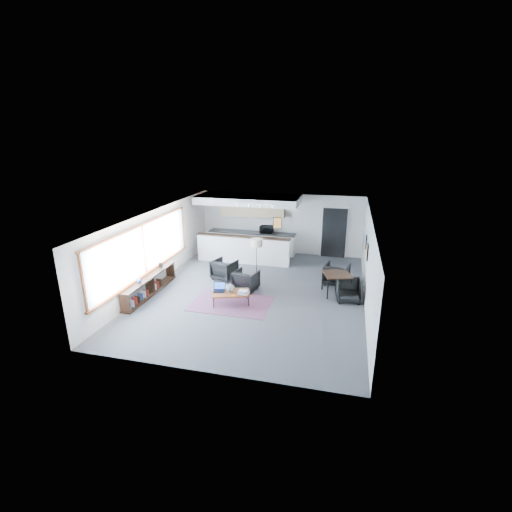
% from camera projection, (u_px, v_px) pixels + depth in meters
% --- Properties ---
extents(room, '(7.02, 9.02, 2.62)m').
position_uv_depth(room, '(255.00, 255.00, 11.94)').
color(room, '#464649').
rests_on(room, ground).
extents(window, '(0.10, 5.95, 1.66)m').
position_uv_depth(window, '(144.00, 251.00, 11.85)').
color(window, '#8CBFFF').
rests_on(window, room).
extents(console, '(0.35, 3.00, 0.80)m').
position_uv_depth(console, '(149.00, 285.00, 12.04)').
color(console, black).
rests_on(console, floor).
extents(kitchenette, '(4.20, 1.96, 2.60)m').
position_uv_depth(kitchenette, '(249.00, 224.00, 15.60)').
color(kitchenette, white).
rests_on(kitchenette, floor).
extents(doorway, '(1.10, 0.12, 2.15)m').
position_uv_depth(doorway, '(334.00, 232.00, 15.55)').
color(doorway, black).
rests_on(doorway, room).
extents(track_light, '(1.60, 0.07, 0.15)m').
position_uv_depth(track_light, '(254.00, 204.00, 13.71)').
color(track_light, silver).
rests_on(track_light, room).
extents(wall_art_lower, '(0.03, 0.38, 0.48)m').
position_uv_depth(wall_art_lower, '(367.00, 252.00, 11.43)').
color(wall_art_lower, black).
rests_on(wall_art_lower, room).
extents(wall_art_upper, '(0.03, 0.34, 0.44)m').
position_uv_depth(wall_art_upper, '(366.00, 242.00, 12.64)').
color(wall_art_upper, black).
rests_on(wall_art_upper, room).
extents(kilim_rug, '(2.44, 1.67, 0.01)m').
position_uv_depth(kilim_rug, '(231.00, 303.00, 11.51)').
color(kilim_rug, '#582E45').
rests_on(kilim_rug, floor).
extents(coffee_table, '(1.29, 0.98, 0.38)m').
position_uv_depth(coffee_table, '(231.00, 293.00, 11.40)').
color(coffee_table, brown).
rests_on(coffee_table, floor).
extents(laptop, '(0.40, 0.35, 0.25)m').
position_uv_depth(laptop, '(219.00, 288.00, 11.50)').
color(laptop, black).
rests_on(laptop, coffee_table).
extents(ceramic_pot, '(0.26, 0.26, 0.26)m').
position_uv_depth(ceramic_pot, '(230.00, 288.00, 11.37)').
color(ceramic_pot, gray).
rests_on(ceramic_pot, coffee_table).
extents(book_stack, '(0.33, 0.27, 0.10)m').
position_uv_depth(book_stack, '(243.00, 292.00, 11.31)').
color(book_stack, silver).
rests_on(book_stack, coffee_table).
extents(coaster, '(0.11, 0.11, 0.01)m').
position_uv_depth(coaster, '(234.00, 296.00, 11.16)').
color(coaster, '#E5590C').
rests_on(coaster, coffee_table).
extents(armchair_left, '(0.93, 0.90, 0.79)m').
position_uv_depth(armchair_left, '(224.00, 269.00, 13.35)').
color(armchair_left, black).
rests_on(armchair_left, floor).
extents(armchair_right, '(0.85, 0.82, 0.76)m').
position_uv_depth(armchair_right, '(246.00, 279.00, 12.39)').
color(armchair_right, black).
rests_on(armchair_right, floor).
extents(floor_lamp, '(0.47, 0.47, 1.46)m').
position_uv_depth(floor_lamp, '(256.00, 244.00, 13.21)').
color(floor_lamp, black).
rests_on(floor_lamp, floor).
extents(dining_table, '(1.05, 1.05, 0.71)m').
position_uv_depth(dining_table, '(337.00, 276.00, 12.00)').
color(dining_table, black).
rests_on(dining_table, floor).
extents(dining_chair_near, '(0.72, 0.68, 0.67)m').
position_uv_depth(dining_chair_near, '(349.00, 291.00, 11.61)').
color(dining_chair_near, black).
rests_on(dining_chair_near, floor).
extents(dining_chair_far, '(0.79, 0.75, 0.69)m').
position_uv_depth(dining_chair_far, '(337.00, 275.00, 12.87)').
color(dining_chair_far, black).
rests_on(dining_chair_far, floor).
extents(microwave, '(0.57, 0.33, 0.38)m').
position_uv_depth(microwave, '(267.00, 229.00, 15.94)').
color(microwave, black).
rests_on(microwave, kitchenette).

